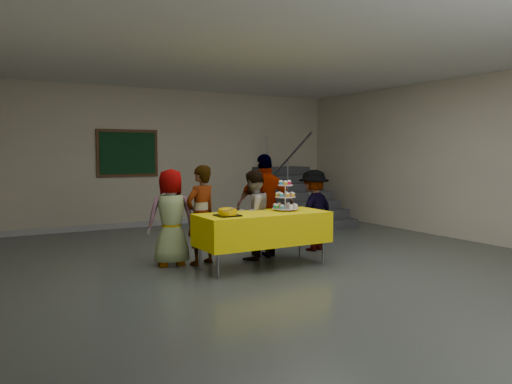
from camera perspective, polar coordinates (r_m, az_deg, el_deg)
room_shell at (r=6.84m, az=5.02°, el=8.83°), size 10.00×10.04×3.02m
bake_table at (r=7.05m, az=0.81°, el=-4.12°), size 1.88×0.78×0.77m
cupcake_stand at (r=7.29m, az=3.36°, el=-0.83°), size 0.38×0.38×0.44m
bear_cake at (r=6.67m, az=-3.28°, el=-2.26°), size 0.32×0.36×0.12m
schoolchild_a at (r=7.24m, az=-9.68°, el=-2.86°), size 0.74×0.54×1.39m
schoolchild_b at (r=7.23m, az=-6.31°, el=-2.63°), size 0.61×0.50×1.44m
schoolchild_c at (r=7.53m, az=-0.37°, el=-2.65°), size 0.79×0.71×1.35m
schoolchild_d at (r=7.76m, az=1.11°, el=-1.52°), size 1.00×0.59×1.59m
schoolchild_e at (r=8.29m, az=6.60°, el=-2.07°), size 0.96×0.71×1.33m
staircase at (r=11.79m, az=4.38°, el=-0.95°), size 1.30×2.40×2.04m
noticeboard at (r=10.94m, az=-14.45°, el=4.32°), size 1.30×0.05×1.00m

